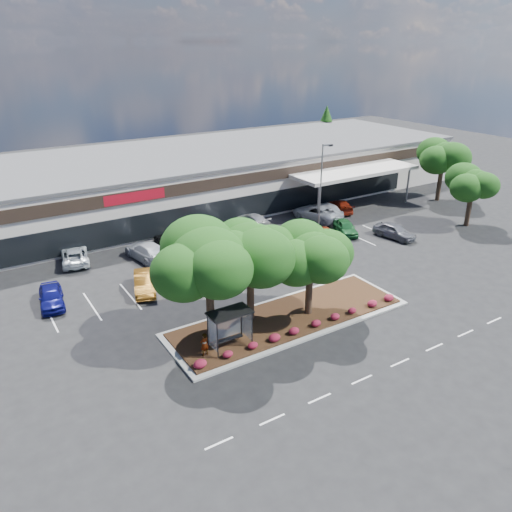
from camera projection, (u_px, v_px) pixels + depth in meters
ground at (347, 337)px, 33.83m from camera, size 160.00×160.00×0.00m
retail_store at (157, 182)px, 58.99m from camera, size 80.40×25.20×6.25m
landscape_island at (289, 318)px, 35.91m from camera, size 18.00×6.00×0.26m
lane_markings at (262, 280)px, 41.86m from camera, size 33.12×20.06×0.01m
shrub_row at (307, 326)px, 34.13m from camera, size 17.00×0.80×0.50m
bus_shelter at (229, 318)px, 31.55m from camera, size 2.75×1.55×2.59m
island_tree_west at (209, 284)px, 31.76m from camera, size 7.20×7.20×7.89m
island_tree_mid at (250, 272)px, 34.12m from camera, size 6.60×6.60×7.32m
island_tree_east at (310, 272)px, 35.07m from camera, size 5.80×5.80×6.50m
tree_east_near at (471, 197)px, 53.01m from camera, size 5.60×5.60×6.51m
tree_east_far at (441, 170)px, 61.46m from camera, size 6.40×6.40×7.62m
conifer_north_east at (326, 133)px, 82.88m from camera, size 3.96×3.96×9.00m
person_waiting at (204, 344)px, 31.09m from camera, size 0.62×0.44×1.60m
light_pole at (321, 195)px, 50.62m from camera, size 1.42×0.71×9.27m
car_0 at (51, 297)px, 37.59m from camera, size 2.34×4.54×1.48m
car_1 at (145, 283)px, 39.74m from camera, size 2.95×4.81×1.50m
car_2 at (203, 261)px, 43.70m from camera, size 2.65×5.17×1.40m
car_3 at (233, 272)px, 41.83m from camera, size 3.09×4.26×1.35m
car_4 at (254, 247)px, 46.77m from camera, size 2.87×5.36×1.48m
car_5 at (323, 238)px, 48.61m from camera, size 3.01×5.06×1.58m
car_6 at (333, 241)px, 48.28m from camera, size 2.65×4.44×1.38m
car_7 at (346, 227)px, 51.69m from camera, size 3.15×4.53×1.43m
car_8 at (394, 231)px, 50.60m from camera, size 2.53×4.72×1.53m
car_9 at (75, 256)px, 44.92m from camera, size 3.15×5.28×1.38m
car_10 at (147, 251)px, 45.53m from camera, size 3.15×5.91×1.63m
car_11 at (170, 242)px, 47.79m from camera, size 3.31×5.64×1.47m
car_12 at (238, 230)px, 50.44m from camera, size 2.77×5.97×1.69m
car_13 at (255, 234)px, 49.56m from camera, size 1.89×5.13×1.68m
car_14 at (252, 220)px, 53.90m from camera, size 2.35×4.93×1.39m
car_15 at (326, 209)px, 56.95m from camera, size 2.30×4.91×1.63m
car_16 at (317, 213)px, 55.80m from camera, size 3.93×6.37×1.65m
car_17 at (341, 206)px, 58.53m from camera, size 3.48×5.06×1.36m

